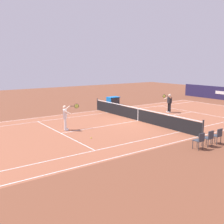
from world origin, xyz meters
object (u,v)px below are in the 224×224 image
(tennis_player_near, at_px, (66,116))
(equipment_cart_tarped, at_px, (113,101))
(tennis_ball, at_px, (91,138))
(spectator_chair_1, at_px, (209,137))
(tennis_player_far, at_px, (169,102))
(spectator_chair_2, at_px, (200,140))
(tennis_net, at_px, (138,114))
(spectator_chair_0, at_px, (218,135))

(tennis_player_near, bearing_deg, equipment_cart_tarped, -141.70)
(tennis_ball, distance_m, spectator_chair_1, 6.52)
(tennis_player_far, distance_m, spectator_chair_2, 10.33)
(tennis_player_far, relative_size, tennis_ball, 25.71)
(spectator_chair_1, height_order, spectator_chair_2, same)
(tennis_net, distance_m, spectator_chair_2, 7.30)
(tennis_ball, bearing_deg, spectator_chair_2, 125.23)
(tennis_net, height_order, equipment_cart_tarped, tennis_net)
(spectator_chair_2, bearing_deg, spectator_chair_0, 180.00)
(spectator_chair_0, bearing_deg, tennis_ball, -44.39)
(tennis_ball, bearing_deg, tennis_net, -158.78)
(equipment_cart_tarped, bearing_deg, tennis_net, 68.31)
(spectator_chair_1, relative_size, equipment_cart_tarped, 0.70)
(tennis_net, height_order, spectator_chair_2, tennis_net)
(tennis_ball, relative_size, equipment_cart_tarped, 0.05)
(tennis_net, xyz_separation_m, tennis_player_near, (5.79, -0.50, 0.44))
(tennis_ball, height_order, spectator_chair_2, spectator_chair_2)
(tennis_net, relative_size, spectator_chair_0, 13.30)
(tennis_player_near, bearing_deg, tennis_player_far, -177.14)
(tennis_player_near, relative_size, equipment_cart_tarped, 1.36)
(spectator_chair_0, xyz_separation_m, spectator_chair_2, (1.55, 0.00, 0.00))
(tennis_player_near, height_order, spectator_chair_0, tennis_player_near)
(spectator_chair_2, bearing_deg, tennis_net, -105.60)
(spectator_chair_0, distance_m, spectator_chair_1, 0.78)
(tennis_ball, bearing_deg, equipment_cart_tarped, -131.39)
(spectator_chair_2, distance_m, equipment_cart_tarped, 15.25)
(tennis_ball, relative_size, spectator_chair_2, 0.08)
(spectator_chair_0, relative_size, equipment_cart_tarped, 0.70)
(spectator_chair_0, relative_size, spectator_chair_1, 1.00)
(spectator_chair_1, bearing_deg, spectator_chair_0, 180.00)
(tennis_ball, xyz_separation_m, spectator_chair_0, (-5.03, 4.92, 0.49))
(spectator_chair_0, height_order, spectator_chair_2, same)
(tennis_player_far, height_order, equipment_cart_tarped, tennis_player_far)
(spectator_chair_0, relative_size, spectator_chair_2, 1.00)
(tennis_net, xyz_separation_m, spectator_chair_1, (1.19, 7.03, 0.03))
(spectator_chair_2, bearing_deg, equipment_cart_tarped, -108.78)
(equipment_cart_tarped, bearing_deg, spectator_chair_0, 76.91)
(tennis_player_far, bearing_deg, spectator_chair_0, 58.62)
(equipment_cart_tarped, bearing_deg, tennis_ball, 48.61)
(tennis_player_near, relative_size, spectator_chair_1, 1.93)
(tennis_player_near, bearing_deg, spectator_chair_0, 125.55)
(spectator_chair_1, bearing_deg, spectator_chair_2, 0.00)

